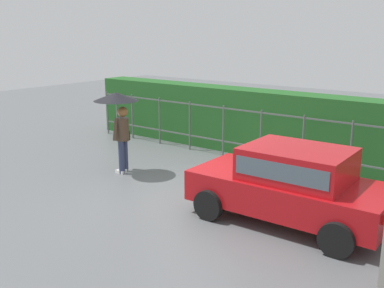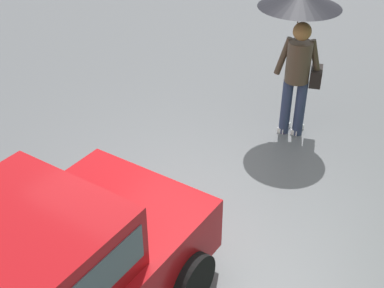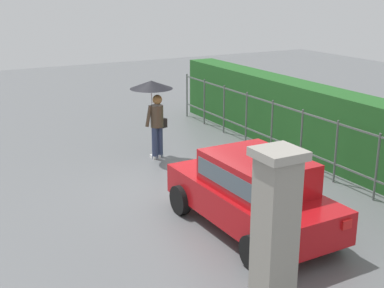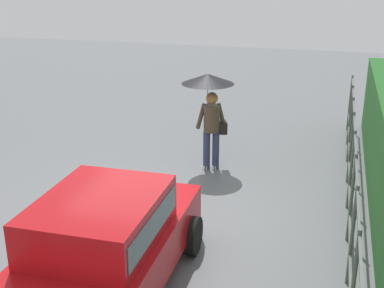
% 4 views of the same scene
% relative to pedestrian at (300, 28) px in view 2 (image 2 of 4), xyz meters
% --- Properties ---
extents(ground_plane, '(40.00, 40.00, 0.00)m').
position_rel_pedestrian_xyz_m(ground_plane, '(2.42, -0.35, -1.61)').
color(ground_plane, slate).
extents(pedestrian, '(1.11, 1.11, 2.09)m').
position_rel_pedestrian_xyz_m(pedestrian, '(0.00, 0.00, 0.00)').
color(pedestrian, '#2D3856').
rests_on(pedestrian, ground).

